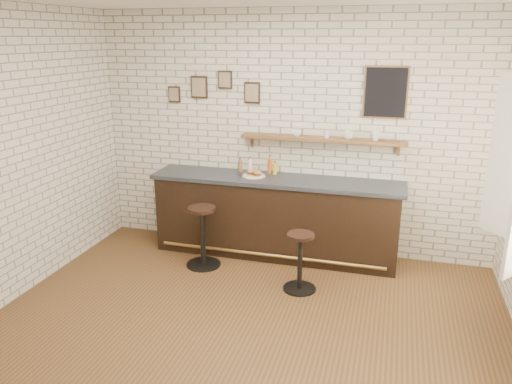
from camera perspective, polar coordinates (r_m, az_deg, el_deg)
ground at (r=4.98m, az=-1.26°, el=-15.03°), size 5.00×5.00×0.00m
bar_counter at (r=6.26m, az=2.23°, el=-2.83°), size 3.10×0.65×1.01m
sandwich_plate at (r=6.17m, az=-0.27°, el=1.85°), size 0.28×0.28×0.01m
ciabatta_sandwich at (r=6.16m, az=-0.19°, el=2.20°), size 0.21×0.14×0.07m
potato_chips at (r=6.17m, az=-0.47°, el=1.93°), size 0.26×0.17×0.00m
bitters_bottle_brown at (r=6.39m, az=-1.84°, el=3.00°), size 0.05×0.05×0.18m
bitters_bottle_white at (r=6.35m, az=-0.70°, el=3.00°), size 0.05×0.05×0.20m
bitters_bottle_amber at (r=6.28m, az=1.57°, el=2.99°), size 0.06×0.06×0.24m
condiment_bottle_yellow at (r=6.27m, az=2.18°, el=2.69°), size 0.05×0.05×0.17m
bar_stool_left at (r=6.02m, az=-6.12°, el=-4.86°), size 0.42×0.42×0.75m
bar_stool_right at (r=5.47m, az=5.06°, el=-7.74°), size 0.37×0.37×0.66m
wall_shelf at (r=6.09m, az=7.55°, el=5.97°), size 2.00×0.18×0.18m
shelf_cup_a at (r=6.13m, az=4.67°, el=6.76°), size 0.14×0.14×0.09m
shelf_cup_b at (r=6.07m, az=8.08°, el=6.52°), size 0.12×0.12×0.08m
shelf_cup_c at (r=6.04m, az=10.53°, el=6.42°), size 0.12×0.12×0.10m
shelf_cup_d at (r=6.02m, az=13.52°, el=6.21°), size 0.15×0.15×0.10m
back_wall_decor at (r=6.11m, az=6.23°, el=11.44°), size 2.96×0.02×0.56m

